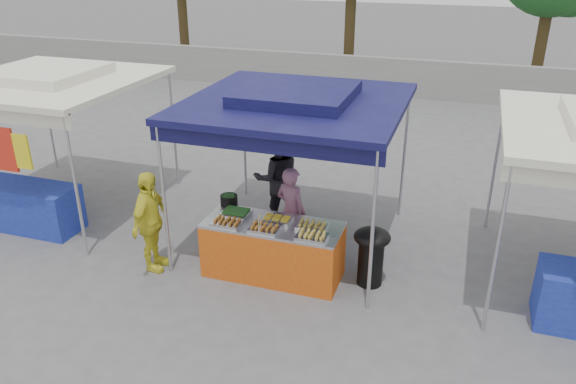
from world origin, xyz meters
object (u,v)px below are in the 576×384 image
(vendor_table, at_px, (273,249))
(vendor_woman, at_px, (291,212))
(cooking_pot, at_px, (229,200))
(wok_burner, at_px, (371,252))
(helper_man, at_px, (277,178))
(customer_person, at_px, (150,222))

(vendor_table, xyz_separation_m, vendor_woman, (0.06, 0.68, 0.31))
(cooking_pot, relative_size, wok_burner, 0.30)
(helper_man, bearing_deg, wok_burner, 114.39)
(wok_burner, height_order, customer_person, customer_person)
(customer_person, bearing_deg, vendor_woman, -62.55)
(cooking_pot, distance_m, vendor_woman, 0.98)
(vendor_table, bearing_deg, cooking_pot, 155.35)
(vendor_woman, relative_size, helper_man, 0.87)
(wok_burner, bearing_deg, helper_man, 139.99)
(helper_man, height_order, customer_person, helper_man)
(vendor_table, distance_m, customer_person, 1.85)
(vendor_table, height_order, vendor_woman, vendor_woman)
(cooking_pot, xyz_separation_m, helper_man, (0.34, 1.24, -0.09))
(vendor_table, xyz_separation_m, wok_burner, (1.41, 0.22, 0.10))
(wok_burner, bearing_deg, cooking_pot, 172.06)
(vendor_table, distance_m, vendor_woman, 0.75)
(cooking_pot, xyz_separation_m, vendor_woman, (0.91, 0.29, -0.19))
(wok_burner, relative_size, customer_person, 0.57)
(cooking_pot, bearing_deg, wok_burner, -4.39)
(cooking_pot, distance_m, helper_man, 1.29)
(vendor_table, height_order, cooking_pot, cooking_pot)
(vendor_woman, bearing_deg, customer_person, 50.46)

